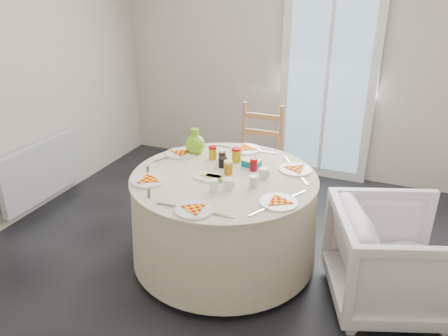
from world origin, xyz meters
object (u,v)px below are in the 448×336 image
at_px(wooden_chair, 256,158).
at_px(armchair, 394,255).
at_px(table, 224,218).
at_px(green_pitcher, 195,138).
at_px(radiator, 42,171).

xyz_separation_m(wooden_chair, armchair, (1.32, -1.05, -0.08)).
bearing_deg(table, green_pitcher, 140.63).
distance_m(wooden_chair, armchair, 1.69).
bearing_deg(armchair, table, 67.96).
height_order(armchair, green_pitcher, green_pitcher).
relative_size(armchair, green_pitcher, 3.81).
xyz_separation_m(radiator, armchair, (3.19, -0.20, 0.01)).
bearing_deg(armchair, wooden_chair, 31.37).
xyz_separation_m(radiator, table, (1.95, -0.15, -0.01)).
bearing_deg(wooden_chair, table, -86.01).
relative_size(radiator, armchair, 1.25).
bearing_deg(armchair, green_pitcher, 57.42).
height_order(radiator, armchair, armchair).
bearing_deg(radiator, table, -4.50).
relative_size(table, armchair, 1.78).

